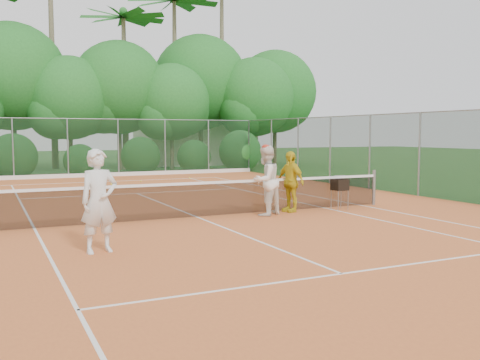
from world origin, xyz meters
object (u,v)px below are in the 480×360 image
at_px(player_yellow, 290,182).
at_px(player_white, 99,201).
at_px(player_center_grp, 266,180).
at_px(ball_hopper, 340,185).

bearing_deg(player_yellow, player_white, -76.06).
relative_size(player_white, player_yellow, 1.12).
xyz_separation_m(player_white, player_center_grp, (5.01, 2.70, -0.02)).
distance_m(player_center_grp, player_yellow, 1.01).
height_order(player_white, player_yellow, player_white).
height_order(player_yellow, ball_hopper, player_yellow).
xyz_separation_m(player_center_grp, ball_hopper, (2.54, 0.08, -0.25)).
xyz_separation_m(player_center_grp, player_yellow, (0.96, 0.29, -0.09)).
relative_size(player_center_grp, ball_hopper, 2.16).
xyz_separation_m(player_white, ball_hopper, (7.55, 2.79, -0.26)).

